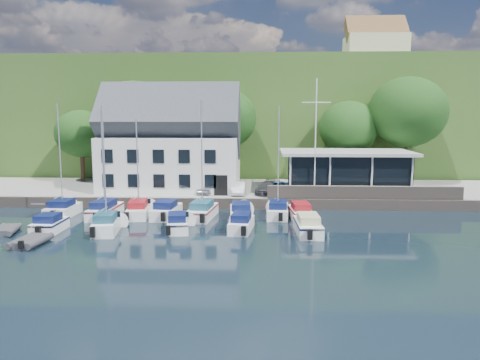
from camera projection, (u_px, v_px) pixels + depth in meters
The scene contains 35 objects.
ground at pixel (227, 241), 32.98m from camera, with size 180.00×180.00×0.00m, color black.
quay at pixel (239, 192), 50.21m from camera, with size 60.00×13.00×1.00m, color gray.
quay_face at pixel (235, 204), 43.78m from camera, with size 60.00×0.30×1.00m, color #665A51.
hillside at pixel (249, 117), 93.12m from camera, with size 160.00×75.00×16.00m, color #2E4D1D.
field_patch at pixel (287, 78), 99.52m from camera, with size 50.00×30.00×0.30m, color brown.
farmhouse at pixel (375, 47), 80.55m from camera, with size 10.40×7.00×8.20m, color beige, non-canonical shape.
harbor_building at pixel (171, 147), 48.82m from camera, with size 14.40×8.20×8.70m, color silver, non-canonical shape.
club_pavilion at pixel (345, 171), 47.89m from camera, with size 13.20×7.20×4.10m, color black, non-canonical shape.
seawall at pixel (364, 192), 43.51m from camera, with size 18.00×0.50×1.20m, color #665A51.
gangway at pixel (54, 212), 42.58m from camera, with size 1.20×6.00×1.40m, color silver, non-canonical shape.
car_silver at pixel (206, 187), 46.64m from camera, with size 1.45×3.61×1.23m, color silver.
car_white at pixel (239, 188), 46.07m from camera, with size 1.28×3.67×1.21m, color silver.
car_dgrey at pixel (267, 188), 46.33m from camera, with size 1.65×4.05×1.17m, color #333339.
car_blue at pixel (279, 187), 46.08m from camera, with size 1.50×3.79×1.30m, color #2D568A.
flagpole at pixel (315, 138), 44.19m from camera, with size 2.67×0.20×11.14m, color silver, non-canonical shape.
tree_0 at pixel (82, 146), 54.40m from camera, with size 6.05×6.05×8.27m, color #13340F, non-canonical shape.
tree_1 at pixel (135, 132), 53.73m from camera, with size 8.47×8.47×11.57m, color #13340F, non-canonical shape.
tree_2 at pixel (222, 135), 53.68m from camera, with size 7.95×7.95×10.87m, color #13340F, non-canonical shape.
tree_4 at pixel (348, 141), 54.11m from camera, with size 6.81×6.81×9.31m, color #13340F, non-canonical shape.
tree_5 at pixel (407, 130), 52.71m from camera, with size 8.75×8.75×11.96m, color #13340F, non-canonical shape.
boat_r1_0 at pixel (60, 165), 40.37m from camera, with size 2.19×5.48×9.02m, color white, non-canonical shape.
boat_r1_1 at pixel (103, 164), 39.86m from camera, with size 2.02×6.71×9.31m, color white, non-canonical shape.
boat_r1_2 at pixel (137, 166), 40.22m from camera, with size 1.87×6.68×8.89m, color white, non-canonical shape.
boat_r1_3 at pixel (166, 209), 40.20m from camera, with size 2.03×5.87×1.54m, color white, non-canonical shape.
boat_r1_4 at pixel (202, 164), 39.49m from camera, with size 2.02×6.86×9.36m, color white, non-canonical shape.
boat_r1_5 at pixel (241, 210), 39.88m from camera, with size 2.02×5.87×1.42m, color white, non-canonical shape.
boat_r1_6 at pixel (278, 167), 40.07m from camera, with size 1.93×6.44×8.72m, color white, non-canonical shape.
boat_r1_7 at pixel (301, 210), 39.75m from camera, with size 1.79×5.79×1.44m, color white, non-canonical shape.
boat_r2_0 at pixel (49, 223), 35.46m from camera, with size 1.96×4.79×1.40m, color white, non-canonical shape.
boat_r2_1 at pixel (104, 170), 34.68m from camera, with size 1.83×5.76×9.45m, color white, non-canonical shape.
boat_r2_2 at pixel (178, 222), 35.77m from camera, with size 1.70×5.20×1.41m, color white, non-canonical shape.
boat_r2_3 at pixel (241, 222), 35.72m from camera, with size 1.69×5.48×1.43m, color white, non-canonical shape.
boat_r2_4 at pixel (308, 224), 34.93m from camera, with size 1.90×6.35×1.51m, color white, non-canonical shape.
dinghy_0 at pixel (6, 229), 35.04m from camera, with size 1.71×2.85×0.67m, color #36373C, non-canonical shape.
dinghy_1 at pixel (30, 240), 31.84m from camera, with size 1.88×3.14×0.73m, color #36373C, non-canonical shape.
Camera 1 is at (2.29, -31.95, 9.01)m, focal length 35.00 mm.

